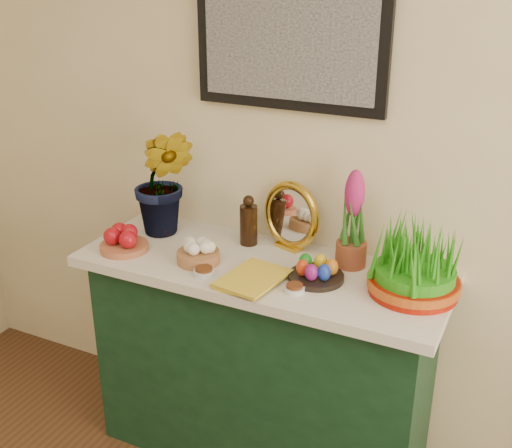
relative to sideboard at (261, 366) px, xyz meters
The scene contains 13 objects.
sideboard is the anchor object (origin of this frame).
tablecloth 0.45m from the sideboard, ahead, with size 1.40×0.55×0.04m, color silver.
hyacinth_green 0.91m from the sideboard, behind, with size 0.30×0.25×0.60m, color #2C6F22.
apple_bowl 0.75m from the sideboard, 166.39° to the right, with size 0.25×0.25×0.10m.
garlic_basket 0.56m from the sideboard, 156.80° to the right, with size 0.18×0.18×0.09m.
vinegar_cruet 0.59m from the sideboard, 131.89° to the left, with size 0.07×0.07×0.21m.
mirror 0.62m from the sideboard, 78.21° to the left, with size 0.28×0.14×0.27m.
book 0.50m from the sideboard, 113.57° to the right, with size 0.17×0.25×0.03m, color gold.
spice_dish_left 0.53m from the sideboard, 130.02° to the right, with size 0.08×0.08×0.03m.
spice_dish_right 0.54m from the sideboard, 37.34° to the right, with size 0.07×0.07×0.03m.
egg_plate 0.55m from the sideboard, ahead, with size 0.21×0.21×0.08m.
hyacinth_pink 0.71m from the sideboard, 23.48° to the left, with size 0.11×0.11×0.37m.
wheatgrass_sabzeh 0.81m from the sideboard, ahead, with size 0.32×0.32×0.26m.
Camera 1 is at (0.63, 0.05, 1.97)m, focal length 45.00 mm.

